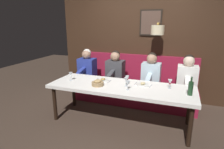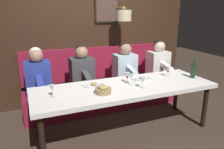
% 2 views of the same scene
% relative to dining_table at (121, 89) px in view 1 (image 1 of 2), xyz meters
% --- Properties ---
extents(ground_plane, '(12.00, 12.00, 0.00)m').
position_rel_dining_table_xyz_m(ground_plane, '(0.00, 0.00, -0.68)').
color(ground_plane, '#423328').
extents(dining_table, '(0.90, 2.65, 0.74)m').
position_rel_dining_table_xyz_m(dining_table, '(0.00, 0.00, 0.00)').
color(dining_table, white).
rests_on(dining_table, ground_plane).
extents(banquette_bench, '(0.52, 2.85, 0.45)m').
position_rel_dining_table_xyz_m(banquette_bench, '(0.89, 0.00, -0.45)').
color(banquette_bench, maroon).
rests_on(banquette_bench, ground_plane).
extents(back_wall_panel, '(0.59, 4.05, 2.90)m').
position_rel_dining_table_xyz_m(back_wall_panel, '(1.46, -0.01, 0.69)').
color(back_wall_panel, '#382316').
rests_on(back_wall_panel, ground_plane).
extents(diner_nearest, '(0.60, 0.40, 0.79)m').
position_rel_dining_table_xyz_m(diner_nearest, '(0.88, -1.16, 0.14)').
color(diner_nearest, white).
rests_on(diner_nearest, banquette_bench).
extents(diner_near, '(0.60, 0.40, 0.79)m').
position_rel_dining_table_xyz_m(diner_near, '(0.88, -0.42, 0.14)').
color(diner_near, silver).
rests_on(diner_near, banquette_bench).
extents(diner_middle, '(0.60, 0.40, 0.79)m').
position_rel_dining_table_xyz_m(diner_middle, '(0.88, 0.41, 0.14)').
color(diner_middle, '#3D3D42').
rests_on(diner_middle, banquette_bench).
extents(diner_far, '(0.60, 0.40, 0.79)m').
position_rel_dining_table_xyz_m(diner_far, '(0.88, 1.14, 0.14)').
color(diner_far, '#283893').
rests_on(diner_far, banquette_bench).
extents(place_setting_0, '(0.24, 0.32, 0.05)m').
position_rel_dining_table_xyz_m(place_setting_0, '(0.17, -0.38, 0.08)').
color(place_setting_0, silver).
rests_on(place_setting_0, dining_table).
extents(place_setting_1, '(0.24, 0.32, 0.05)m').
position_rel_dining_table_xyz_m(place_setting_1, '(0.17, 0.42, 0.08)').
color(place_setting_1, white).
rests_on(place_setting_1, dining_table).
extents(wine_glass_0, '(0.07, 0.07, 0.16)m').
position_rel_dining_table_xyz_m(wine_glass_0, '(-0.03, 1.03, 0.18)').
color(wine_glass_0, silver).
rests_on(wine_glass_0, dining_table).
extents(wine_glass_1, '(0.07, 0.07, 0.16)m').
position_rel_dining_table_xyz_m(wine_glass_1, '(-0.18, -0.18, 0.18)').
color(wine_glass_1, silver).
rests_on(wine_glass_1, dining_table).
extents(wine_glass_2, '(0.07, 0.07, 0.16)m').
position_rel_dining_table_xyz_m(wine_glass_2, '(0.15, -0.86, 0.18)').
color(wine_glass_2, silver).
rests_on(wine_glass_2, dining_table).
extents(wine_glass_3, '(0.07, 0.07, 0.16)m').
position_rel_dining_table_xyz_m(wine_glass_3, '(0.01, -0.10, 0.18)').
color(wine_glass_3, silver).
rests_on(wine_glass_3, dining_table).
extents(wine_glass_4, '(0.07, 0.07, 0.16)m').
position_rel_dining_table_xyz_m(wine_glass_4, '(0.12, -0.09, 0.18)').
color(wine_glass_4, silver).
rests_on(wine_glass_4, dining_table).
extents(wine_bottle, '(0.08, 0.08, 0.30)m').
position_rel_dining_table_xyz_m(wine_bottle, '(-0.06, -1.18, 0.18)').
color(wine_bottle, '#19381E').
rests_on(wine_bottle, dining_table).
extents(bread_bowl, '(0.22, 0.22, 0.12)m').
position_rel_dining_table_xyz_m(bread_bowl, '(-0.15, 0.40, 0.11)').
color(bread_bowl, '#9E7F56').
rests_on(bread_bowl, dining_table).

